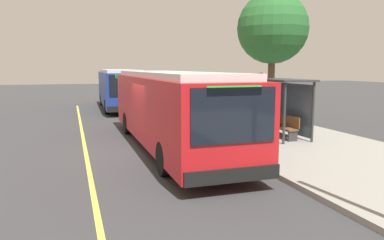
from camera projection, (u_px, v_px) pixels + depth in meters
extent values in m
plane|color=#38383A|center=(147.00, 151.00, 13.94)|extent=(120.00, 120.00, 0.00)
cube|color=gray|center=(285.00, 139.00, 15.78)|extent=(44.00, 6.40, 0.15)
cube|color=#E0D64C|center=(86.00, 155.00, 13.27)|extent=(36.00, 0.14, 0.01)
cube|color=red|center=(170.00, 108.00, 14.33)|extent=(11.78, 2.60, 2.40)
cube|color=silver|center=(170.00, 74.00, 14.14)|extent=(10.84, 2.34, 0.20)
cube|color=black|center=(234.00, 116.00, 8.72)|extent=(0.05, 2.17, 1.34)
cube|color=black|center=(201.00, 100.00, 14.69)|extent=(10.36, 0.08, 1.06)
cube|color=white|center=(201.00, 131.00, 14.87)|extent=(11.18, 0.07, 0.28)
cube|color=#26D83F|center=(234.00, 91.00, 8.63)|extent=(0.04, 1.40, 0.24)
cube|color=black|center=(233.00, 175.00, 8.91)|extent=(0.09, 2.50, 0.36)
cylinder|color=black|center=(237.00, 153.00, 11.41)|extent=(1.00, 0.28, 1.00)
cylinder|color=black|center=(164.00, 159.00, 10.69)|extent=(1.00, 0.28, 1.00)
cylinder|color=black|center=(174.00, 121.00, 18.15)|extent=(1.00, 0.28, 1.00)
cylinder|color=black|center=(127.00, 123.00, 17.44)|extent=(1.00, 0.28, 1.00)
cube|color=navy|center=(119.00, 88.00, 27.96)|extent=(10.39, 2.84, 2.40)
cube|color=silver|center=(119.00, 71.00, 27.77)|extent=(9.56, 2.56, 0.20)
cube|color=black|center=(127.00, 86.00, 22.98)|extent=(0.10, 2.17, 1.34)
cube|color=black|center=(136.00, 84.00, 28.28)|extent=(9.09, 0.30, 1.06)
cube|color=yellow|center=(136.00, 101.00, 28.46)|extent=(9.81, 0.31, 0.28)
cube|color=#26D83F|center=(127.00, 76.00, 22.89)|extent=(0.07, 1.40, 0.24)
cube|color=black|center=(128.00, 109.00, 23.17)|extent=(0.15, 2.50, 0.36)
cylinder|color=black|center=(141.00, 106.00, 25.39)|extent=(1.01, 0.31, 1.00)
cylinder|color=black|center=(107.00, 107.00, 24.74)|extent=(1.01, 0.31, 1.00)
cylinder|color=black|center=(130.00, 98.00, 31.37)|extent=(1.01, 0.31, 1.00)
cylinder|color=black|center=(102.00, 99.00, 30.72)|extent=(1.01, 0.31, 1.00)
cylinder|color=#333338|center=(313.00, 112.00, 14.64)|extent=(0.10, 0.10, 2.40)
cylinder|color=#333338|center=(284.00, 114.00, 14.24)|extent=(0.10, 0.10, 2.40)
cylinder|color=#333338|center=(278.00, 106.00, 17.09)|extent=(0.10, 0.10, 2.40)
cylinder|color=#333338|center=(253.00, 107.00, 16.69)|extent=(0.10, 0.10, 2.40)
cube|color=#333338|center=(282.00, 80.00, 15.49)|extent=(2.90, 1.60, 0.08)
cube|color=#4C606B|center=(294.00, 109.00, 15.87)|extent=(2.47, 0.04, 2.16)
cube|color=navy|center=(266.00, 107.00, 16.90)|extent=(0.06, 1.11, 1.82)
cube|color=brown|center=(283.00, 128.00, 15.55)|extent=(1.60, 0.44, 0.06)
cube|color=brown|center=(288.00, 121.00, 15.59)|extent=(1.60, 0.05, 0.44)
cube|color=#333338|center=(274.00, 130.00, 16.26)|extent=(0.08, 0.40, 0.45)
cube|color=#333338|center=(293.00, 136.00, 14.91)|extent=(0.08, 0.40, 0.45)
cylinder|color=#333338|center=(261.00, 113.00, 12.83)|extent=(0.07, 0.07, 2.80)
cube|color=white|center=(261.00, 81.00, 12.67)|extent=(0.44, 0.03, 0.56)
cube|color=red|center=(261.00, 81.00, 12.67)|extent=(0.40, 0.01, 0.16)
cylinder|color=#282D47|center=(236.00, 121.00, 17.62)|extent=(0.14, 0.14, 0.85)
cylinder|color=#282D47|center=(232.00, 121.00, 17.57)|extent=(0.14, 0.14, 0.85)
cube|color=#265999|center=(234.00, 106.00, 17.49)|extent=(0.24, 0.40, 0.62)
sphere|color=tan|center=(234.00, 97.00, 17.43)|extent=(0.22, 0.22, 0.22)
cylinder|color=brown|center=(271.00, 90.00, 19.53)|extent=(0.36, 0.36, 3.60)
sphere|color=#28662D|center=(273.00, 28.00, 19.08)|extent=(3.67, 3.67, 3.67)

